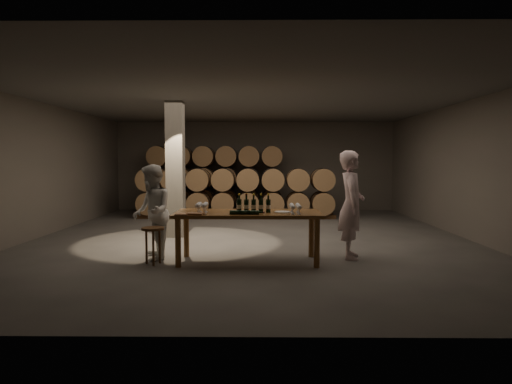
{
  "coord_description": "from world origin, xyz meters",
  "views": [
    {
      "loc": [
        0.24,
        -10.59,
        1.82
      ],
      "look_at": [
        0.12,
        -0.24,
        1.1
      ],
      "focal_mm": 32.0,
      "sensor_mm": 36.0,
      "label": 1
    }
  ],
  "objects_px": {
    "bottle_cluster": "(254,205)",
    "stool": "(153,234)",
    "person_woman": "(152,212)",
    "plate": "(282,212)",
    "person_man": "(351,205)",
    "notebook_near": "(196,214)",
    "tasting_table": "(248,218)"
  },
  "relations": [
    {
      "from": "bottle_cluster",
      "to": "stool",
      "type": "distance_m",
      "value": 1.84
    },
    {
      "from": "person_woman",
      "to": "plate",
      "type": "bearing_deg",
      "value": 64.75
    },
    {
      "from": "person_man",
      "to": "person_woman",
      "type": "bearing_deg",
      "value": 100.45
    },
    {
      "from": "plate",
      "to": "notebook_near",
      "type": "xyz_separation_m",
      "value": [
        -1.49,
        -0.34,
        0.01
      ]
    },
    {
      "from": "stool",
      "to": "bottle_cluster",
      "type": "bearing_deg",
      "value": 7.29
    },
    {
      "from": "bottle_cluster",
      "to": "notebook_near",
      "type": "bearing_deg",
      "value": -158.01
    },
    {
      "from": "plate",
      "to": "notebook_near",
      "type": "distance_m",
      "value": 1.53
    },
    {
      "from": "person_woman",
      "to": "stool",
      "type": "bearing_deg",
      "value": -4.75
    },
    {
      "from": "bottle_cluster",
      "to": "person_man",
      "type": "xyz_separation_m",
      "value": [
        1.8,
        0.33,
        -0.02
      ]
    },
    {
      "from": "bottle_cluster",
      "to": "stool",
      "type": "xyz_separation_m",
      "value": [
        -1.76,
        -0.22,
        -0.48
      ]
    },
    {
      "from": "bottle_cluster",
      "to": "plate",
      "type": "xyz_separation_m",
      "value": [
        0.51,
        -0.05,
        -0.11
      ]
    },
    {
      "from": "bottle_cluster",
      "to": "plate",
      "type": "distance_m",
      "value": 0.53
    },
    {
      "from": "notebook_near",
      "to": "stool",
      "type": "relative_size",
      "value": 0.42
    },
    {
      "from": "tasting_table",
      "to": "bottle_cluster",
      "type": "height_order",
      "value": "bottle_cluster"
    },
    {
      "from": "bottle_cluster",
      "to": "person_man",
      "type": "height_order",
      "value": "person_man"
    },
    {
      "from": "tasting_table",
      "to": "stool",
      "type": "bearing_deg",
      "value": -172.24
    },
    {
      "from": "tasting_table",
      "to": "bottle_cluster",
      "type": "distance_m",
      "value": 0.24
    },
    {
      "from": "bottle_cluster",
      "to": "plate",
      "type": "relative_size",
      "value": 2.12
    },
    {
      "from": "notebook_near",
      "to": "stool",
      "type": "distance_m",
      "value": 0.88
    },
    {
      "from": "plate",
      "to": "notebook_near",
      "type": "relative_size",
      "value": 1.04
    },
    {
      "from": "notebook_near",
      "to": "plate",
      "type": "bearing_deg",
      "value": 20.41
    },
    {
      "from": "stool",
      "to": "tasting_table",
      "type": "bearing_deg",
      "value": 7.76
    },
    {
      "from": "notebook_near",
      "to": "person_woman",
      "type": "relative_size",
      "value": 0.16
    },
    {
      "from": "stool",
      "to": "person_man",
      "type": "distance_m",
      "value": 3.63
    },
    {
      "from": "notebook_near",
      "to": "bottle_cluster",
      "type": "bearing_deg",
      "value": 29.46
    },
    {
      "from": "person_man",
      "to": "person_woman",
      "type": "height_order",
      "value": "person_man"
    },
    {
      "from": "plate",
      "to": "person_man",
      "type": "relative_size",
      "value": 0.14
    },
    {
      "from": "tasting_table",
      "to": "notebook_near",
      "type": "relative_size",
      "value": 9.53
    },
    {
      "from": "tasting_table",
      "to": "person_man",
      "type": "distance_m",
      "value": 1.94
    },
    {
      "from": "person_woman",
      "to": "notebook_near",
      "type": "bearing_deg",
      "value": 37.33
    },
    {
      "from": "bottle_cluster",
      "to": "stool",
      "type": "relative_size",
      "value": 0.92
    },
    {
      "from": "tasting_table",
      "to": "person_man",
      "type": "bearing_deg",
      "value": 9.77
    }
  ]
}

